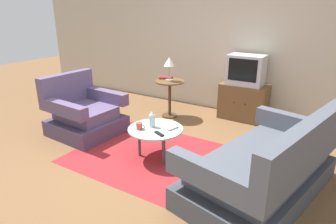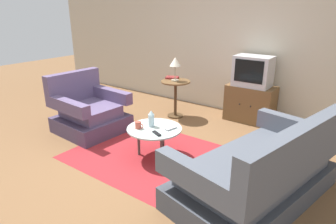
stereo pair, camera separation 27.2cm
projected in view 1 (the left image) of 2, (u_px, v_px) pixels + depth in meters
The scene contains 15 objects.
ground_plane at pixel (147, 161), 3.70m from camera, with size 16.00×16.00×0.00m, color brown.
back_wall at pixel (225, 36), 5.19m from camera, with size 9.00×0.12×2.70m, color #BCB29E.
area_rug at pixel (156, 157), 3.80m from camera, with size 2.11×1.62×0.00m, color maroon.
armchair at pixel (84, 114), 4.46m from camera, with size 0.98×0.97×0.89m.
couch at pixel (265, 169), 2.96m from camera, with size 1.34×1.94×0.91m.
coffee_table at pixel (155, 131), 3.68m from camera, with size 0.70×0.70×0.40m.
side_table at pixel (170, 91), 5.06m from camera, with size 0.50×0.50×0.65m.
tv_stand at pixel (243, 102), 5.02m from camera, with size 0.78×0.46×0.61m.
television at pixel (246, 70), 4.82m from camera, with size 0.58×0.39×0.50m.
table_lamp at pixel (169, 63), 4.90m from camera, with size 0.19×0.19×0.40m.
vase at pixel (152, 119), 3.68m from camera, with size 0.08×0.08×0.21m.
mug at pixel (140, 126), 3.62m from camera, with size 0.12×0.08×0.09m.
tv_remote_dark at pixel (159, 134), 3.48m from camera, with size 0.16×0.10×0.02m.
tv_remote_silver at pixel (172, 128), 3.64m from camera, with size 0.09×0.17×0.02m.
book at pixel (166, 78), 5.16m from camera, with size 0.27×0.24×0.03m.
Camera 1 is at (1.95, -2.63, 1.84)m, focal length 31.23 mm.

